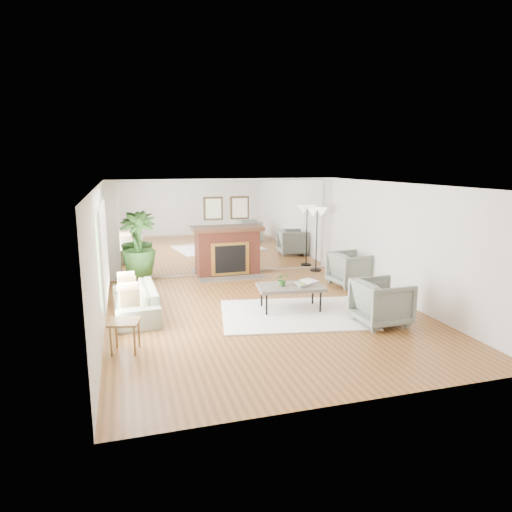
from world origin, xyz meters
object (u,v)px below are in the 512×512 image
object	(u,v)px
armchair_back	(350,269)
side_table	(125,326)
potted_ficus	(138,247)
coffee_table	(291,288)
fireplace	(229,251)
armchair_front	(382,302)
sofa	(135,301)
floor_lamp	(317,217)

from	to	relation	value
armchair_back	side_table	xyz separation A→B (m)	(-5.25, -2.60, 0.02)
armchair_back	potted_ficus	distance (m)	5.11
coffee_table	potted_ficus	xyz separation A→B (m)	(-2.81, 2.87, 0.45)
coffee_table	armchair_back	xyz separation A→B (m)	(2.06, 1.42, -0.07)
fireplace	armchair_front	world-z (taller)	fireplace
armchair_front	sofa	bearing A→B (deg)	66.64
fireplace	coffee_table	distance (m)	3.23
sofa	armchair_front	distance (m)	4.65
armchair_front	side_table	world-z (taller)	armchair_front
coffee_table	armchair_back	bearing A→B (deg)	34.48
fireplace	sofa	distance (m)	3.61
armchair_back	armchair_front	bearing A→B (deg)	157.57
side_table	floor_lamp	world-z (taller)	floor_lamp
fireplace	side_table	world-z (taller)	fireplace
floor_lamp	sofa	bearing A→B (deg)	-153.05
armchair_front	armchair_back	bearing A→B (deg)	-17.27
armchair_back	armchair_front	size ratio (longest dim) A/B	0.98
coffee_table	armchair_back	distance (m)	2.50
sofa	armchair_front	xyz separation A→B (m)	(4.30, -1.74, 0.12)
side_table	armchair_back	bearing A→B (deg)	26.32
fireplace	sofa	size ratio (longest dim) A/B	1.02
side_table	potted_ficus	bearing A→B (deg)	84.73
armchair_back	floor_lamp	world-z (taller)	floor_lamp
sofa	floor_lamp	size ratio (longest dim) A/B	1.16
armchair_back	armchair_front	distance (m)	2.71
armchair_front	potted_ficus	bearing A→B (deg)	44.14
fireplace	potted_ficus	world-z (taller)	fireplace
armchair_back	fireplace	bearing A→B (deg)	49.42
armchair_back	floor_lamp	distance (m)	1.93
coffee_table	side_table	xyz separation A→B (m)	(-3.19, -1.18, -0.05)
potted_ficus	floor_lamp	distance (m)	4.71
armchair_back	floor_lamp	xyz separation A→B (m)	(-0.20, 1.60, 1.07)
side_table	floor_lamp	xyz separation A→B (m)	(5.05, 4.20, 1.05)
fireplace	armchair_front	distance (m)	4.75
fireplace	sofa	world-z (taller)	fireplace
sofa	armchair_back	distance (m)	5.13
armchair_front	fireplace	bearing A→B (deg)	21.68
fireplace	floor_lamp	bearing A→B (deg)	-3.78
coffee_table	armchair_front	world-z (taller)	armchair_front
sofa	potted_ficus	size ratio (longest dim) A/B	1.16
armchair_front	potted_ficus	distance (m)	5.82
side_table	floor_lamp	distance (m)	6.65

